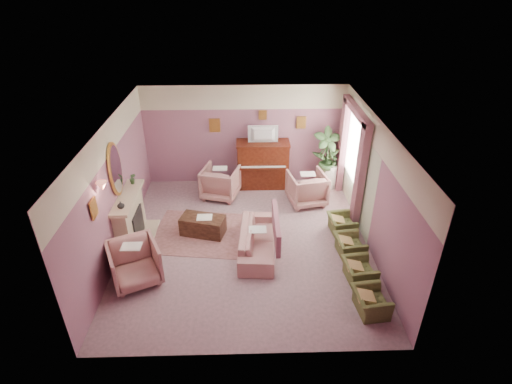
{
  "coord_description": "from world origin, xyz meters",
  "views": [
    {
      "loc": [
        0.03,
        -7.33,
        5.53
      ],
      "look_at": [
        0.25,
        0.4,
        1.09
      ],
      "focal_mm": 28.0,
      "sensor_mm": 36.0,
      "label": 1
    }
  ],
  "objects_px": {
    "side_table": "(328,175)",
    "olive_chair_b": "(359,269)",
    "sofa": "(258,236)",
    "floral_armchair_left": "(221,181)",
    "television": "(263,134)",
    "olive_chair_c": "(350,243)",
    "coffee_table": "(203,225)",
    "piano": "(263,165)",
    "floral_armchair_front": "(134,261)",
    "floral_armchair_right": "(307,187)",
    "olive_chair_a": "(371,299)",
    "olive_chair_d": "(342,222)"
  },
  "relations": [
    {
      "from": "piano",
      "to": "sofa",
      "type": "distance_m",
      "value": 2.98
    },
    {
      "from": "floral_armchair_front",
      "to": "side_table",
      "type": "relative_size",
      "value": 1.35
    },
    {
      "from": "floral_armchair_left",
      "to": "side_table",
      "type": "distance_m",
      "value": 3.02
    },
    {
      "from": "olive_chair_c",
      "to": "side_table",
      "type": "xyz_separation_m",
      "value": [
        0.08,
        3.07,
        0.06
      ]
    },
    {
      "from": "olive_chair_c",
      "to": "floral_armchair_left",
      "type": "bearing_deg",
      "value": 138.09
    },
    {
      "from": "olive_chair_a",
      "to": "olive_chair_b",
      "type": "relative_size",
      "value": 1.0
    },
    {
      "from": "floral_armchair_front",
      "to": "olive_chair_c",
      "type": "relative_size",
      "value": 1.41
    },
    {
      "from": "coffee_table",
      "to": "sofa",
      "type": "distance_m",
      "value": 1.42
    },
    {
      "from": "coffee_table",
      "to": "side_table",
      "type": "relative_size",
      "value": 1.43
    },
    {
      "from": "floral_armchair_front",
      "to": "olive_chair_d",
      "type": "distance_m",
      "value": 4.68
    },
    {
      "from": "sofa",
      "to": "floral_armchair_right",
      "type": "xyz_separation_m",
      "value": [
        1.35,
        2.0,
        0.09
      ]
    },
    {
      "from": "olive_chair_b",
      "to": "television",
      "type": "bearing_deg",
      "value": 113.89
    },
    {
      "from": "piano",
      "to": "olive_chair_c",
      "type": "distance_m",
      "value": 3.64
    },
    {
      "from": "floral_armchair_left",
      "to": "olive_chair_a",
      "type": "relative_size",
      "value": 1.41
    },
    {
      "from": "floral_armchair_front",
      "to": "olive_chair_b",
      "type": "height_order",
      "value": "floral_armchair_front"
    },
    {
      "from": "piano",
      "to": "olive_chair_a",
      "type": "xyz_separation_m",
      "value": [
        1.75,
        -4.81,
        -0.36
      ]
    },
    {
      "from": "sofa",
      "to": "floral_armchair_left",
      "type": "bearing_deg",
      "value": 110.96
    },
    {
      "from": "television",
      "to": "olive_chair_c",
      "type": "relative_size",
      "value": 1.19
    },
    {
      "from": "floral_armchair_right",
      "to": "floral_armchair_left",
      "type": "bearing_deg",
      "value": 170.24
    },
    {
      "from": "piano",
      "to": "floral_armchair_left",
      "type": "distance_m",
      "value": 1.3
    },
    {
      "from": "sofa",
      "to": "side_table",
      "type": "bearing_deg",
      "value": 54.09
    },
    {
      "from": "piano",
      "to": "floral_armchair_left",
      "type": "height_order",
      "value": "piano"
    },
    {
      "from": "coffee_table",
      "to": "floral_armchair_left",
      "type": "distance_m",
      "value": 1.79
    },
    {
      "from": "olive_chair_b",
      "to": "side_table",
      "type": "distance_m",
      "value": 3.89
    },
    {
      "from": "olive_chair_b",
      "to": "side_table",
      "type": "relative_size",
      "value": 0.96
    },
    {
      "from": "floral_armchair_right",
      "to": "television",
      "type": "bearing_deg",
      "value": 140.88
    },
    {
      "from": "floral_armchair_left",
      "to": "olive_chair_c",
      "type": "height_order",
      "value": "floral_armchair_left"
    },
    {
      "from": "piano",
      "to": "coffee_table",
      "type": "xyz_separation_m",
      "value": [
        -1.49,
        -2.31,
        -0.43
      ]
    },
    {
      "from": "floral_armchair_front",
      "to": "side_table",
      "type": "distance_m",
      "value": 5.88
    },
    {
      "from": "sofa",
      "to": "floral_armchair_left",
      "type": "distance_m",
      "value": 2.56
    },
    {
      "from": "coffee_table",
      "to": "olive_chair_c",
      "type": "relative_size",
      "value": 1.49
    },
    {
      "from": "olive_chair_c",
      "to": "side_table",
      "type": "distance_m",
      "value": 3.07
    },
    {
      "from": "side_table",
      "to": "olive_chair_b",
      "type": "bearing_deg",
      "value": -91.25
    },
    {
      "from": "piano",
      "to": "television",
      "type": "xyz_separation_m",
      "value": [
        0.0,
        -0.05,
        0.95
      ]
    },
    {
      "from": "olive_chair_d",
      "to": "side_table",
      "type": "distance_m",
      "value": 2.25
    },
    {
      "from": "television",
      "to": "olive_chair_a",
      "type": "relative_size",
      "value": 1.19
    },
    {
      "from": "olive_chair_b",
      "to": "olive_chair_a",
      "type": "bearing_deg",
      "value": -90.0
    },
    {
      "from": "sofa",
      "to": "floral_armchair_left",
      "type": "relative_size",
      "value": 2.02
    },
    {
      "from": "piano",
      "to": "olive_chair_b",
      "type": "xyz_separation_m",
      "value": [
        1.75,
        -3.99,
        -0.36
      ]
    },
    {
      "from": "sofa",
      "to": "olive_chair_d",
      "type": "height_order",
      "value": "sofa"
    },
    {
      "from": "sofa",
      "to": "floral_armchair_right",
      "type": "height_order",
      "value": "floral_armchair_right"
    },
    {
      "from": "olive_chair_d",
      "to": "television",
      "type": "bearing_deg",
      "value": 127.2
    },
    {
      "from": "olive_chair_d",
      "to": "olive_chair_c",
      "type": "bearing_deg",
      "value": -90.0
    },
    {
      "from": "side_table",
      "to": "olive_chair_a",
      "type": "bearing_deg",
      "value": -91.03
    },
    {
      "from": "television",
      "to": "olive_chair_a",
      "type": "bearing_deg",
      "value": -69.86
    },
    {
      "from": "floral_armchair_left",
      "to": "floral_armchair_front",
      "type": "distance_m",
      "value": 3.64
    },
    {
      "from": "coffee_table",
      "to": "piano",
      "type": "bearing_deg",
      "value": 57.11
    },
    {
      "from": "floral_armchair_right",
      "to": "olive_chair_a",
      "type": "bearing_deg",
      "value": -80.7
    },
    {
      "from": "television",
      "to": "floral_armchair_right",
      "type": "bearing_deg",
      "value": -39.12
    },
    {
      "from": "piano",
      "to": "olive_chair_b",
      "type": "distance_m",
      "value": 4.37
    }
  ]
}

